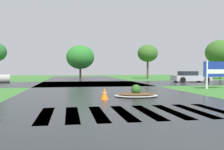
% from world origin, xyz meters
% --- Properties ---
extents(asphalt_roadway, '(11.01, 80.00, 0.01)m').
position_xyz_m(asphalt_roadway, '(0.00, 10.00, 0.00)').
color(asphalt_roadway, '#232628').
rests_on(asphalt_roadway, ground).
extents(asphalt_cross_road, '(90.00, 9.91, 0.01)m').
position_xyz_m(asphalt_cross_road, '(0.00, 22.21, 0.00)').
color(asphalt_cross_road, '#232628').
rests_on(asphalt_cross_road, ground).
extents(crosswalk_stripes, '(6.75, 3.27, 0.01)m').
position_xyz_m(crosswalk_stripes, '(-0.00, 4.30, 0.00)').
color(crosswalk_stripes, white).
rests_on(crosswalk_stripes, ground).
extents(estate_billboard, '(2.55, 0.60, 2.20)m').
position_xyz_m(estate_billboard, '(9.21, 13.77, 1.44)').
color(estate_billboard, white).
rests_on(estate_billboard, ground).
extents(median_island, '(2.52, 2.03, 0.68)m').
position_xyz_m(median_island, '(1.41, 9.37, 0.14)').
color(median_island, '#9E9B93').
rests_on(median_island, ground).
extents(car_dark_suv, '(4.53, 2.13, 1.30)m').
position_xyz_m(car_dark_suv, '(11.95, 23.45, 0.60)').
color(car_dark_suv, '#B7B7BF').
rests_on(car_dark_suv, ground).
extents(traffic_cone, '(0.39, 0.39, 0.62)m').
position_xyz_m(traffic_cone, '(-0.57, 8.23, 0.30)').
color(traffic_cone, orange).
rests_on(traffic_cone, ground).
extents(background_treeline, '(37.21, 6.53, 6.11)m').
position_xyz_m(background_treeline, '(8.42, 32.00, 3.84)').
color(background_treeline, '#4C3823').
rests_on(background_treeline, ground).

